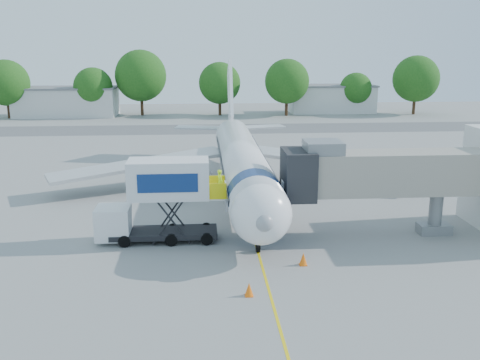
{
  "coord_description": "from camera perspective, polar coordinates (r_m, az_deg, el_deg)",
  "views": [
    {
      "loc": [
        -3.46,
        -40.88,
        12.63
      ],
      "look_at": [
        -0.7,
        -3.54,
        3.2
      ],
      "focal_mm": 40.0,
      "sensor_mm": 36.0,
      "label": 1
    }
  ],
  "objects": [
    {
      "name": "ground_tug",
      "position": [
        24.96,
        0.68,
        -14.41
      ],
      "size": [
        3.55,
        2.17,
        1.34
      ],
      "rotation": [
        0.0,
        0.0,
        -0.14
      ],
      "color": "silver",
      "rests_on": "ground"
    },
    {
      "name": "ground",
      "position": [
        42.92,
        0.58,
        -2.98
      ],
      "size": [
        160.0,
        160.0,
        0.0
      ],
      "primitive_type": "plane",
      "color": "gray",
      "rests_on": "ground"
    },
    {
      "name": "safety_cone_b",
      "position": [
        28.27,
        0.97,
        -11.6
      ],
      "size": [
        0.46,
        0.46,
        0.74
      ],
      "color": "#FF660D",
      "rests_on": "ground"
    },
    {
      "name": "outbuilding_right",
      "position": [
        106.45,
        9.73,
        8.56
      ],
      "size": [
        16.4,
        7.4,
        5.3
      ],
      "color": "silver",
      "rests_on": "ground"
    },
    {
      "name": "tree_a",
      "position": [
        104.29,
        -23.69,
        9.48
      ],
      "size": [
        8.11,
        8.11,
        10.34
      ],
      "color": "#382314",
      "rests_on": "ground"
    },
    {
      "name": "tree_d",
      "position": [
        100.12,
        -2.18,
        10.29
      ],
      "size": [
        7.67,
        7.67,
        9.78
      ],
      "color": "#382314",
      "rests_on": "ground"
    },
    {
      "name": "catering_hiloader",
      "position": [
        35.39,
        -8.62,
        -2.22
      ],
      "size": [
        8.5,
        2.44,
        5.5
      ],
      "color": "black",
      "rests_on": "ground"
    },
    {
      "name": "tree_e",
      "position": [
        99.82,
        5.03,
        10.44
      ],
      "size": [
        8.13,
        8.13,
        10.37
      ],
      "color": "#382314",
      "rests_on": "ground"
    },
    {
      "name": "tree_g",
      "position": [
        106.66,
        18.26,
        10.22
      ],
      "size": [
        8.58,
        8.58,
        10.94
      ],
      "color": "#382314",
      "rests_on": "ground"
    },
    {
      "name": "taxiway_strip",
      "position": [
        83.9,
        -1.83,
        5.47
      ],
      "size": [
        120.0,
        10.0,
        0.01
      ],
      "primitive_type": "cube",
      "color": "#59595B",
      "rests_on": "ground"
    },
    {
      "name": "jet_bridge",
      "position": [
        36.71,
        14.07,
        0.66
      ],
      "size": [
        13.9,
        3.2,
        6.6
      ],
      "color": "gray",
      "rests_on": "ground"
    },
    {
      "name": "outbuilding_left",
      "position": [
        104.3,
        -18.0,
        7.97
      ],
      "size": [
        18.4,
        8.4,
        5.3
      ],
      "color": "silver",
      "rests_on": "ground"
    },
    {
      "name": "aircraft",
      "position": [
        46.16,
        0.16,
        2.03
      ],
      "size": [
        34.17,
        37.73,
        11.35
      ],
      "color": "white",
      "rests_on": "ground"
    },
    {
      "name": "tree_b",
      "position": [
        101.47,
        -15.4,
        9.55
      ],
      "size": [
        6.98,
        6.98,
        8.9
      ],
      "color": "#382314",
      "rests_on": "ground"
    },
    {
      "name": "guidance_line",
      "position": [
        42.92,
        0.58,
        -2.97
      ],
      "size": [
        0.15,
        70.0,
        0.01
      ],
      "primitive_type": "cube",
      "color": "yellow",
      "rests_on": "ground"
    },
    {
      "name": "tree_f",
      "position": [
        105.41,
        12.25,
        9.5
      ],
      "size": [
        6.06,
        6.06,
        7.72
      ],
      "color": "#382314",
      "rests_on": "ground"
    },
    {
      "name": "safety_cone_a",
      "position": [
        32.15,
        6.77,
        -8.38
      ],
      "size": [
        0.49,
        0.49,
        0.78
      ],
      "color": "#FF660D",
      "rests_on": "ground"
    },
    {
      "name": "tree_c",
      "position": [
        101.73,
        -10.55,
        10.89
      ],
      "size": [
        9.4,
        9.4,
        11.99
      ],
      "color": "#382314",
      "rests_on": "ground"
    }
  ]
}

